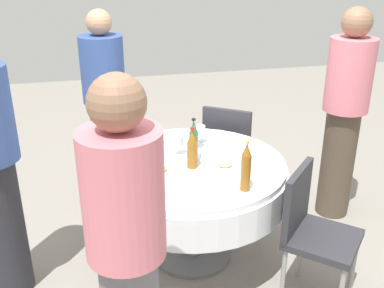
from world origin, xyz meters
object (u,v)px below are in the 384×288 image
wine_glass_far (201,131)px  plate_outer (160,171)px  plate_south (225,166)px  dining_table (192,183)px  chair_left (311,226)px  person_inner (106,108)px  bottle_amber_inner (192,149)px  plate_rear (206,194)px  wine_glass_west (178,141)px  plate_mid (167,141)px  bottle_amber_east (246,168)px  person_west (344,113)px  person_north (127,251)px  wine_glass_left (196,134)px  bottle_green_north (194,141)px  chair_front (229,145)px

wine_glass_far → plate_outer: wine_glass_far is taller
plate_south → dining_table: bearing=-35.0°
wine_glass_far → chair_left: (-0.47, 0.87, -0.31)m
plate_south → person_inner: bearing=-56.5°
bottle_amber_inner → chair_left: size_ratio=0.32×
dining_table → person_inner: bearing=-61.1°
bottle_amber_inner → plate_rear: 0.39m
wine_glass_west → wine_glass_far: 0.26m
wine_glass_far → person_inner: 0.88m
wine_glass_west → plate_outer: wine_glass_west is taller
wine_glass_west → plate_mid: (0.04, -0.23, -0.10)m
plate_mid → chair_left: 1.19m
dining_table → bottle_amber_east: bottle_amber_east is taller
wine_glass_far → person_west: (-1.14, -0.01, 0.05)m
dining_table → person_inner: 1.08m
plate_rear → person_inner: bearing=-70.5°
person_west → chair_left: 1.16m
plate_rear → person_north: bearing=49.4°
person_inner → chair_left: bearing=-82.2°
bottle_amber_east → person_north: person_north is taller
dining_table → person_inner: size_ratio=0.78×
plate_south → person_west: bearing=-157.9°
wine_glass_far → plate_south: size_ratio=0.64×
wine_glass_west → wine_glass_left: (-0.14, -0.07, 0.01)m
bottle_amber_east → plate_mid: 0.87m
plate_south → person_north: 1.15m
plate_outer → plate_rear: bearing=121.2°
plate_outer → plate_south: size_ratio=0.97×
bottle_amber_east → person_inner: (0.72, -1.34, -0.03)m
bottle_green_north → plate_outer: (0.25, 0.13, -0.13)m
bottle_amber_east → wine_glass_left: size_ratio=1.96×
dining_table → wine_glass_west: 0.30m
bottle_amber_east → dining_table: bearing=-63.1°
dining_table → bottle_amber_east: bearing=116.9°
wine_glass_far → wine_glass_left: size_ratio=0.85×
chair_front → person_north: bearing=-85.5°
bottle_amber_east → person_inner: size_ratio=0.19×
wine_glass_left → chair_left: 0.99m
bottle_amber_east → plate_south: size_ratio=1.47×
bottle_amber_east → wine_glass_left: bearing=-77.7°
plate_south → plate_rear: (0.21, 0.31, -0.00)m
wine_glass_far → person_north: 1.49m
person_inner → person_west: bearing=-47.6°
wine_glass_west → plate_mid: bearing=-80.9°
dining_table → bottle_green_north: size_ratio=4.26×
bottle_amber_east → wine_glass_west: bottle_amber_east is taller
plate_south → person_west: 1.18m
wine_glass_far → plate_outer: size_ratio=0.66×
person_north → dining_table: bearing=-90.0°
wine_glass_west → plate_mid: wine_glass_west is taller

